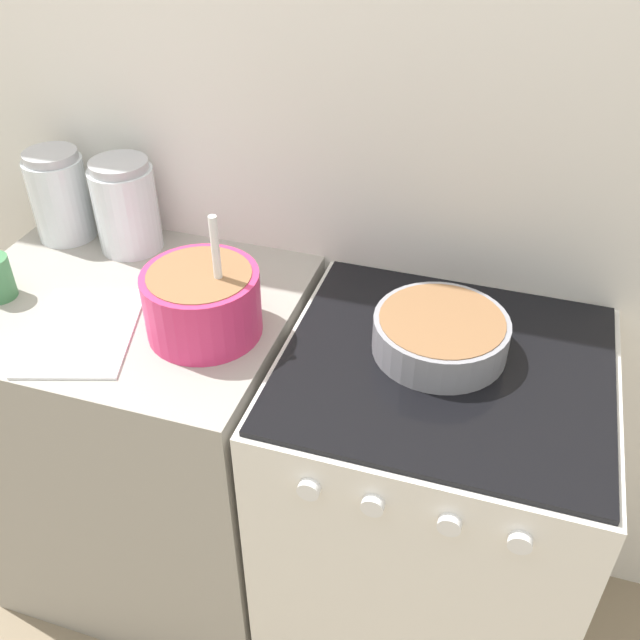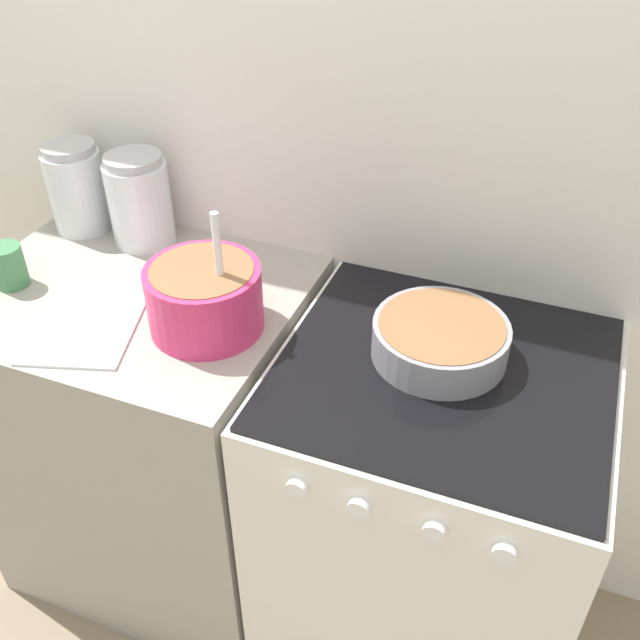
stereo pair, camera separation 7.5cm
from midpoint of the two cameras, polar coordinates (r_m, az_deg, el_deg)
name	(u,v)px [view 2 (the right image)]	position (r m, az deg, el deg)	size (l,w,h in m)	color
wall_back	(339,131)	(1.56, 2.99, 14.88)	(4.47, 0.05, 2.40)	white
countertop_cabinet	(157,436)	(1.89, -11.79, -9.10)	(0.73, 0.60, 0.90)	#9E998E
stove	(424,519)	(1.71, 9.63, -15.43)	(0.65, 0.62, 0.90)	white
mixing_bowl	(204,294)	(1.43, -7.74, 2.01)	(0.23, 0.23, 0.27)	#E0336B
baking_pan	(440,339)	(1.39, 11.13, -1.52)	(0.26, 0.26, 0.08)	gray
storage_jar_left	(78,193)	(1.84, -17.68, 9.62)	(0.14, 0.14, 0.22)	silver
storage_jar_middle	(140,206)	(1.74, -12.97, 8.89)	(0.15, 0.15, 0.22)	silver
tin_can	(8,266)	(1.68, -22.50, 4.00)	(0.07, 0.07, 0.10)	#3F7F4C
recipe_page	(88,322)	(1.53, -16.71, -0.15)	(0.28, 0.34, 0.01)	white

